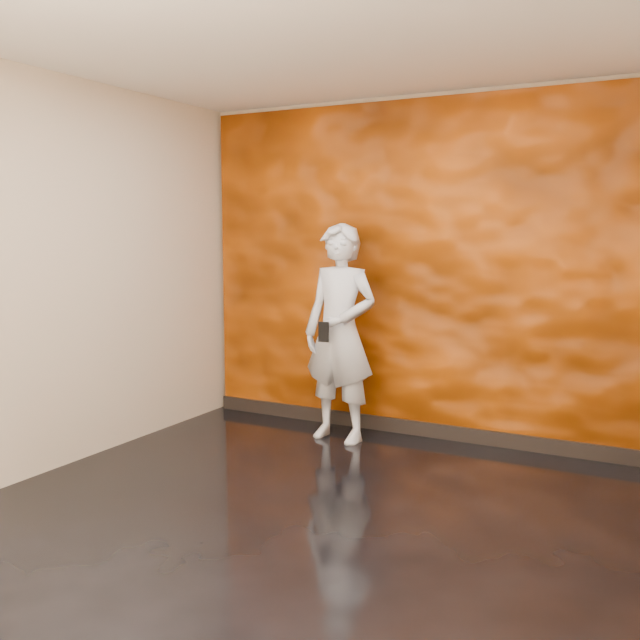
{
  "coord_description": "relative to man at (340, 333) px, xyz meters",
  "views": [
    {
      "loc": [
        2.01,
        -3.6,
        1.7
      ],
      "look_at": [
        -0.56,
        1.26,
        1.01
      ],
      "focal_mm": 40.0,
      "sensor_mm": 36.0,
      "label": 1
    }
  ],
  "objects": [
    {
      "name": "phone",
      "position": [
        -0.02,
        -0.25,
        0.04
      ],
      "size": [
        0.09,
        0.03,
        0.16
      ],
      "primitive_type": "cube",
      "rotation": [
        0.0,
        0.0,
        0.1
      ],
      "color": "black",
      "rests_on": "man"
    },
    {
      "name": "baseboard",
      "position": [
        0.51,
        0.4,
        -0.82
      ],
      "size": [
        3.9,
        0.04,
        0.12
      ],
      "primitive_type": "cube",
      "color": "black",
      "rests_on": "ground"
    },
    {
      "name": "feature_wall",
      "position": [
        0.51,
        0.44,
        0.5
      ],
      "size": [
        3.9,
        0.06,
        2.75
      ],
      "primitive_type": "cube",
      "color": "#C94E05",
      "rests_on": "ground"
    },
    {
      "name": "room",
      "position": [
        0.51,
        -1.52,
        0.52
      ],
      "size": [
        4.02,
        4.02,
        2.81
      ],
      "color": "black",
      "rests_on": "ground"
    },
    {
      "name": "man",
      "position": [
        0.0,
        0.0,
        0.0
      ],
      "size": [
        0.68,
        0.49,
        1.76
      ],
      "primitive_type": "imported",
      "rotation": [
        0.0,
        0.0,
        -0.1
      ],
      "color": "#A3A7B2",
      "rests_on": "ground"
    }
  ]
}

